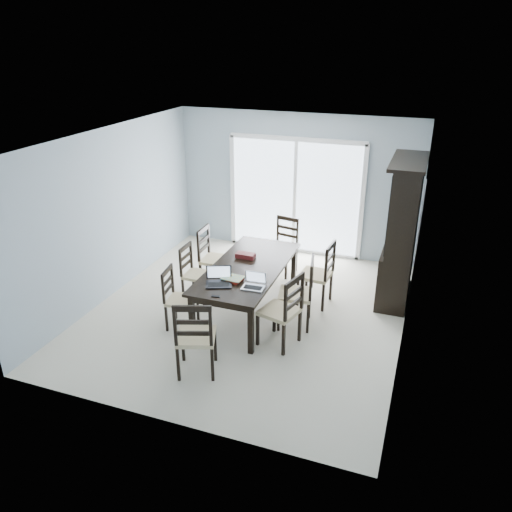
% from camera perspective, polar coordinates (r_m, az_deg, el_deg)
% --- Properties ---
extents(floor, '(5.00, 5.00, 0.00)m').
position_cam_1_polar(floor, '(7.59, -0.91, -6.30)').
color(floor, beige).
rests_on(floor, ground).
extents(ceiling, '(5.00, 5.00, 0.00)m').
position_cam_1_polar(ceiling, '(6.67, -1.06, 13.37)').
color(ceiling, white).
rests_on(ceiling, back_wall).
extents(back_wall, '(4.50, 0.02, 2.60)m').
position_cam_1_polar(back_wall, '(9.29, 4.56, 8.11)').
color(back_wall, '#90A1AC').
rests_on(back_wall, floor).
extents(wall_left, '(0.02, 5.00, 2.60)m').
position_cam_1_polar(wall_left, '(8.06, -16.16, 4.74)').
color(wall_left, '#90A1AC').
rests_on(wall_left, floor).
extents(wall_right, '(0.02, 5.00, 2.60)m').
position_cam_1_polar(wall_right, '(6.62, 17.53, 0.37)').
color(wall_right, '#90A1AC').
rests_on(wall_right, floor).
extents(balcony, '(4.50, 2.00, 0.10)m').
position_cam_1_polar(balcony, '(10.64, 5.79, 2.47)').
color(balcony, gray).
rests_on(balcony, ground).
extents(railing, '(4.50, 0.06, 1.10)m').
position_cam_1_polar(railing, '(11.36, 7.19, 7.02)').
color(railing, '#99999E').
rests_on(railing, balcony).
extents(dining_table, '(1.00, 2.20, 0.75)m').
position_cam_1_polar(dining_table, '(7.28, -0.95, -1.72)').
color(dining_table, black).
rests_on(dining_table, floor).
extents(china_hutch, '(0.50, 1.38, 2.20)m').
position_cam_1_polar(china_hutch, '(7.88, 16.29, 2.50)').
color(china_hutch, black).
rests_on(china_hutch, floor).
extents(sliding_door, '(2.52, 0.05, 2.18)m').
position_cam_1_polar(sliding_door, '(9.33, 4.48, 6.81)').
color(sliding_door, silver).
rests_on(sliding_door, floor).
extents(chair_left_near, '(0.44, 0.43, 1.02)m').
position_cam_1_polar(chair_left_near, '(7.07, -9.23, -4.06)').
color(chair_left_near, black).
rests_on(chair_left_near, floor).
extents(chair_left_mid, '(0.40, 0.39, 1.03)m').
position_cam_1_polar(chair_left_mid, '(7.77, -7.32, -1.25)').
color(chair_left_mid, black).
rests_on(chair_left_mid, floor).
extents(chair_left_far, '(0.46, 0.44, 1.16)m').
position_cam_1_polar(chair_left_far, '(8.12, -5.25, 0.57)').
color(chair_left_far, black).
rests_on(chair_left_far, floor).
extents(chair_right_near, '(0.57, 0.56, 1.20)m').
position_cam_1_polar(chair_right_near, '(6.50, 3.45, -5.48)').
color(chair_right_near, black).
rests_on(chair_right_near, floor).
extents(chair_right_mid, '(0.54, 0.53, 1.20)m').
position_cam_1_polar(chair_right_mid, '(6.98, 5.36, -3.36)').
color(chair_right_mid, black).
rests_on(chair_right_mid, floor).
extents(chair_right_far, '(0.49, 0.48, 1.18)m').
position_cam_1_polar(chair_right_far, '(7.56, 7.58, -1.30)').
color(chair_right_far, black).
rests_on(chair_right_far, floor).
extents(chair_end_near, '(0.58, 0.59, 1.20)m').
position_cam_1_polar(chair_end_near, '(5.98, -7.03, -8.49)').
color(chair_end_near, black).
rests_on(chair_end_near, floor).
extents(chair_end_far, '(0.50, 0.51, 1.12)m').
position_cam_1_polar(chair_end_far, '(8.63, 3.28, 1.92)').
color(chair_end_far, black).
rests_on(chair_end_far, floor).
extents(laptop_dark, '(0.41, 0.35, 0.24)m').
position_cam_1_polar(laptop_dark, '(6.70, -4.29, -2.88)').
color(laptop_dark, black).
rests_on(laptop_dark, dining_table).
extents(laptop_silver, '(0.31, 0.22, 0.20)m').
position_cam_1_polar(laptop_silver, '(6.60, -0.33, -3.31)').
color(laptop_silver, silver).
rests_on(laptop_silver, dining_table).
extents(book_stack, '(0.31, 0.25, 0.05)m').
position_cam_1_polar(book_stack, '(6.83, -2.72, -2.60)').
color(book_stack, maroon).
rests_on(book_stack, dining_table).
extents(cell_phone, '(0.11, 0.07, 0.01)m').
position_cam_1_polar(cell_phone, '(6.44, -4.62, -4.60)').
color(cell_phone, black).
rests_on(cell_phone, dining_table).
extents(game_box, '(0.29, 0.15, 0.07)m').
position_cam_1_polar(game_box, '(7.50, -1.21, 0.06)').
color(game_box, '#501019').
rests_on(game_box, dining_table).
extents(hot_tub, '(1.95, 1.74, 1.01)m').
position_cam_1_polar(hot_tub, '(10.57, 4.07, 5.60)').
color(hot_tub, brown).
rests_on(hot_tub, balcony).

